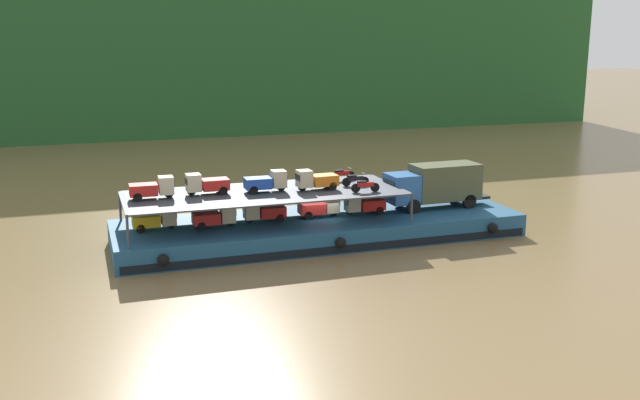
{
  "coord_description": "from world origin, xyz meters",
  "views": [
    {
      "loc": [
        -15.09,
        -44.68,
        13.53
      ],
      "look_at": [
        0.03,
        0.0,
        2.7
      ],
      "focal_mm": 40.51,
      "sensor_mm": 36.0,
      "label": 1
    }
  ],
  "objects_px": {
    "motorcycle_upper_centre": "(355,180)",
    "mini_truck_upper_fore": "(266,182)",
    "cargo_barge": "(320,228)",
    "mini_truck_lower_fore": "(320,207)",
    "mini_truck_upper_stern": "(153,188)",
    "mini_truck_upper_bow": "(316,180)",
    "mini_truck_lower_stern": "(155,219)",
    "mini_truck_lower_aft": "(215,217)",
    "mini_truck_upper_mid": "(207,184)",
    "motorcycle_upper_stbd": "(342,174)",
    "mini_truck_lower_mid": "(264,211)",
    "motorcycle_upper_port": "(365,186)",
    "mini_truck_lower_bow": "(364,204)",
    "covered_lorry": "(435,184)"
  },
  "relations": [
    {
      "from": "mini_truck_lower_stern",
      "to": "mini_truck_upper_mid",
      "type": "height_order",
      "value": "mini_truck_upper_mid"
    },
    {
      "from": "cargo_barge",
      "to": "covered_lorry",
      "type": "bearing_deg",
      "value": 0.58
    },
    {
      "from": "mini_truck_upper_mid",
      "to": "motorcycle_upper_stbd",
      "type": "height_order",
      "value": "mini_truck_upper_mid"
    },
    {
      "from": "mini_truck_lower_aft",
      "to": "mini_truck_lower_fore",
      "type": "distance_m",
      "value": 7.22
    },
    {
      "from": "cargo_barge",
      "to": "mini_truck_lower_bow",
      "type": "bearing_deg",
      "value": -0.29
    },
    {
      "from": "mini_truck_upper_stern",
      "to": "mini_truck_upper_bow",
      "type": "relative_size",
      "value": 0.99
    },
    {
      "from": "mini_truck_upper_bow",
      "to": "mini_truck_lower_bow",
      "type": "bearing_deg",
      "value": 5.62
    },
    {
      "from": "mini_truck_lower_mid",
      "to": "motorcycle_upper_centre",
      "type": "height_order",
      "value": "motorcycle_upper_centre"
    },
    {
      "from": "mini_truck_lower_aft",
      "to": "mini_truck_lower_bow",
      "type": "relative_size",
      "value": 1.0
    },
    {
      "from": "mini_truck_lower_stern",
      "to": "mini_truck_lower_aft",
      "type": "xyz_separation_m",
      "value": [
        3.68,
        -0.62,
        0.0
      ]
    },
    {
      "from": "mini_truck_lower_mid",
      "to": "mini_truck_lower_bow",
      "type": "distance_m",
      "value": 7.04
    },
    {
      "from": "mini_truck_lower_fore",
      "to": "mini_truck_upper_fore",
      "type": "relative_size",
      "value": 1.0
    },
    {
      "from": "cargo_barge",
      "to": "mini_truck_lower_fore",
      "type": "xyz_separation_m",
      "value": [
        0.05,
        0.16,
        1.44
      ]
    },
    {
      "from": "mini_truck_upper_stern",
      "to": "mini_truck_lower_bow",
      "type": "bearing_deg",
      "value": -1.5
    },
    {
      "from": "mini_truck_upper_bow",
      "to": "motorcycle_upper_stbd",
      "type": "relative_size",
      "value": 1.47
    },
    {
      "from": "mini_truck_upper_stern",
      "to": "mini_truck_lower_aft",
      "type": "bearing_deg",
      "value": -9.15
    },
    {
      "from": "motorcycle_upper_port",
      "to": "motorcycle_upper_centre",
      "type": "bearing_deg",
      "value": 86.3
    },
    {
      "from": "mini_truck_upper_mid",
      "to": "motorcycle_upper_stbd",
      "type": "bearing_deg",
      "value": 8.76
    },
    {
      "from": "motorcycle_upper_centre",
      "to": "mini_truck_upper_fore",
      "type": "bearing_deg",
      "value": 179.46
    },
    {
      "from": "mini_truck_lower_stern",
      "to": "mini_truck_lower_bow",
      "type": "bearing_deg",
      "value": -1.59
    },
    {
      "from": "mini_truck_lower_bow",
      "to": "mini_truck_upper_stern",
      "type": "xyz_separation_m",
      "value": [
        -14.09,
        0.37,
        2.0
      ]
    },
    {
      "from": "mini_truck_lower_aft",
      "to": "mini_truck_upper_mid",
      "type": "relative_size",
      "value": 0.99
    },
    {
      "from": "cargo_barge",
      "to": "mini_truck_lower_mid",
      "type": "bearing_deg",
      "value": 177.5
    },
    {
      "from": "covered_lorry",
      "to": "mini_truck_upper_fore",
      "type": "height_order",
      "value": "mini_truck_upper_fore"
    },
    {
      "from": "motorcycle_upper_centre",
      "to": "motorcycle_upper_stbd",
      "type": "relative_size",
      "value": 1.0
    },
    {
      "from": "covered_lorry",
      "to": "motorcycle_upper_stbd",
      "type": "xyz_separation_m",
      "value": [
        -6.28,
        2.02,
        0.74
      ]
    },
    {
      "from": "mini_truck_lower_mid",
      "to": "mini_truck_upper_stern",
      "type": "relative_size",
      "value": 1.0
    },
    {
      "from": "motorcycle_upper_stbd",
      "to": "cargo_barge",
      "type": "bearing_deg",
      "value": -138.46
    },
    {
      "from": "mini_truck_upper_stern",
      "to": "mini_truck_upper_fore",
      "type": "distance_m",
      "value": 7.25
    },
    {
      "from": "motorcycle_upper_centre",
      "to": "motorcycle_upper_stbd",
      "type": "bearing_deg",
      "value": 94.66
    },
    {
      "from": "mini_truck_lower_mid",
      "to": "motorcycle_upper_centre",
      "type": "bearing_deg",
      "value": -1.3
    },
    {
      "from": "cargo_barge",
      "to": "motorcycle_upper_stbd",
      "type": "relative_size",
      "value": 14.37
    },
    {
      "from": "motorcycle_upper_port",
      "to": "motorcycle_upper_stbd",
      "type": "height_order",
      "value": "same"
    },
    {
      "from": "mini_truck_lower_mid",
      "to": "motorcycle_upper_stbd",
      "type": "xyz_separation_m",
      "value": [
        6.23,
        1.94,
        1.74
      ]
    },
    {
      "from": "cargo_barge",
      "to": "mini_truck_lower_aft",
      "type": "height_order",
      "value": "mini_truck_lower_aft"
    },
    {
      "from": "cargo_barge",
      "to": "motorcycle_upper_port",
      "type": "relative_size",
      "value": 14.38
    },
    {
      "from": "mini_truck_lower_mid",
      "to": "mini_truck_upper_fore",
      "type": "xyz_separation_m",
      "value": [
        0.19,
        -0.09,
        2.0
      ]
    },
    {
      "from": "cargo_barge",
      "to": "mini_truck_upper_stern",
      "type": "relative_size",
      "value": 9.91
    },
    {
      "from": "mini_truck_lower_aft",
      "to": "mini_truck_upper_stern",
      "type": "relative_size",
      "value": 1.0
    },
    {
      "from": "mini_truck_lower_stern",
      "to": "mini_truck_upper_mid",
      "type": "xyz_separation_m",
      "value": [
        3.36,
        0.22,
        2.0
      ]
    },
    {
      "from": "mini_truck_lower_aft",
      "to": "motorcycle_upper_stbd",
      "type": "xyz_separation_m",
      "value": [
        9.54,
        2.36,
        1.74
      ]
    },
    {
      "from": "mini_truck_upper_stern",
      "to": "motorcycle_upper_centre",
      "type": "bearing_deg",
      "value": -1.41
    },
    {
      "from": "cargo_barge",
      "to": "mini_truck_upper_bow",
      "type": "xyz_separation_m",
      "value": [
        -0.37,
        -0.37,
        3.44
      ]
    },
    {
      "from": "cargo_barge",
      "to": "mini_truck_lower_stern",
      "type": "height_order",
      "value": "mini_truck_lower_stern"
    },
    {
      "from": "mini_truck_lower_aft",
      "to": "mini_truck_lower_mid",
      "type": "height_order",
      "value": "same"
    },
    {
      "from": "mini_truck_lower_aft",
      "to": "mini_truck_lower_mid",
      "type": "relative_size",
      "value": 0.99
    },
    {
      "from": "mini_truck_lower_fore",
      "to": "cargo_barge",
      "type": "bearing_deg",
      "value": -107.49
    },
    {
      "from": "mini_truck_upper_bow",
      "to": "mini_truck_upper_fore",
      "type": "bearing_deg",
      "value": 172.23
    },
    {
      "from": "mini_truck_lower_fore",
      "to": "mini_truck_lower_bow",
      "type": "xyz_separation_m",
      "value": [
        3.14,
        -0.18,
        0.0
      ]
    },
    {
      "from": "cargo_barge",
      "to": "mini_truck_upper_mid",
      "type": "distance_m",
      "value": 8.25
    }
  ]
}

